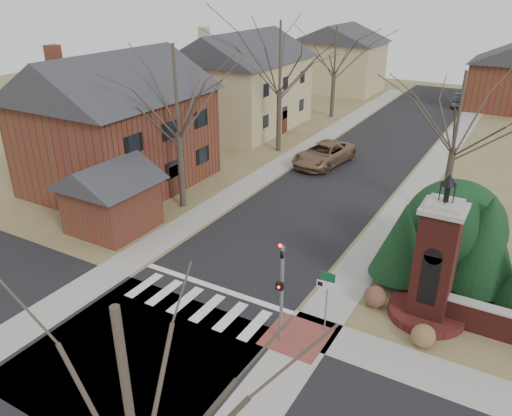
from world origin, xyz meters
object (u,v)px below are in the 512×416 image
Objects in this scene: sign_post at (327,290)px; traffic_signal_pole at (282,284)px; pickup_truck at (324,154)px; brick_gate_monument at (433,273)px; distant_car at (461,100)px.

traffic_signal_pole is at bearing -132.43° from sign_post.
traffic_signal_pole is 2.02m from sign_post.
traffic_signal_pole reaches higher than pickup_truck.
brick_gate_monument is at bearing -46.08° from pickup_truck.
distant_car is at bearing 91.12° from traffic_signal_pole.
sign_post is (1.29, 1.41, -0.64)m from traffic_signal_pole.
distant_car is (-5.60, 41.56, -1.42)m from brick_gate_monument.
sign_post is at bearing 89.40° from distant_car.
brick_gate_monument is 19.42m from pickup_truck.
distant_car is at bearing 97.67° from brick_gate_monument.
pickup_truck is 1.34× the size of distant_car.
sign_post is 44.64m from distant_car.
sign_post reaches higher than distant_car.
sign_post is 4.55m from brick_gate_monument.
sign_post is 0.45× the size of pickup_truck.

